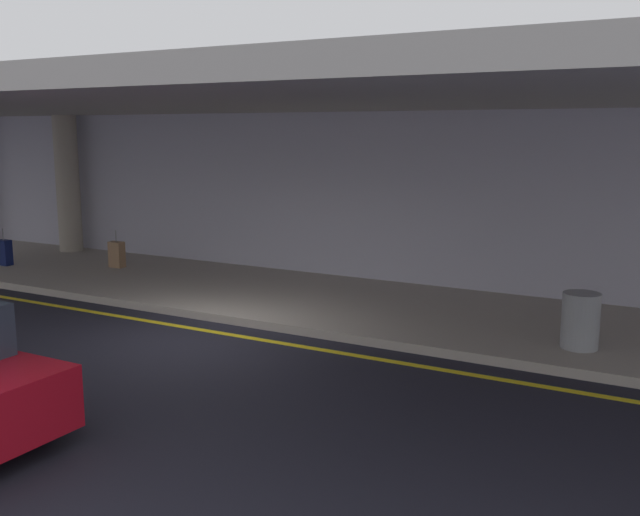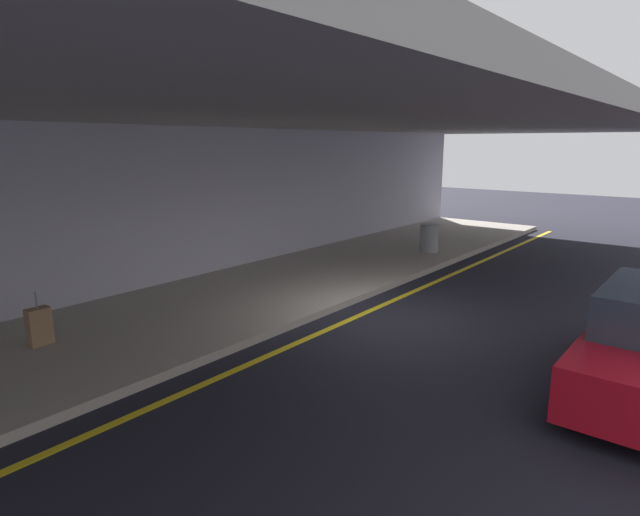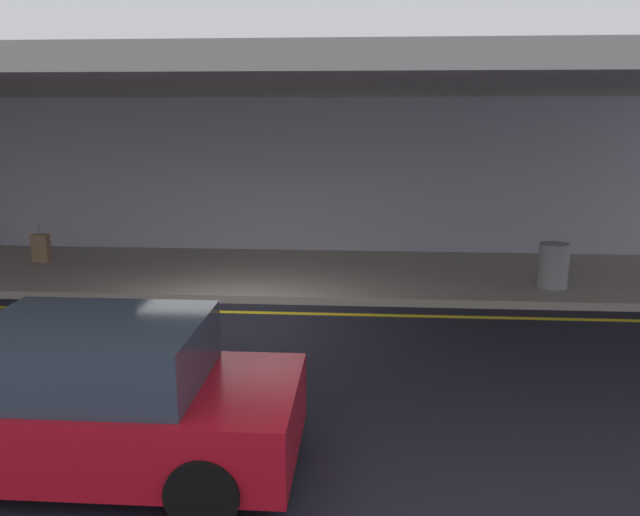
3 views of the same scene
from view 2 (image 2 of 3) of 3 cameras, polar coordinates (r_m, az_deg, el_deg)
ground_plane at (r=10.57m, az=7.17°, el=-6.45°), size 60.00×60.00×0.00m
sidewalk at (r=12.37m, az=-5.13°, el=-3.23°), size 26.00×4.20×0.15m
lane_stripe_yellow at (r=10.81m, az=5.01°, el=-5.94°), size 26.00×0.14×0.01m
ceiling_overhang at (r=11.59m, az=-3.67°, el=15.10°), size 28.00×13.20×0.30m
terminal_back_wall at (r=13.67m, az=-12.14°, el=5.83°), size 26.00×0.30×3.80m
suitcase_upright_primary at (r=9.81m, az=-28.28°, el=-6.57°), size 0.36×0.22×0.90m
trash_bin_steel at (r=16.31m, az=11.80°, el=2.17°), size 0.56×0.56×0.85m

